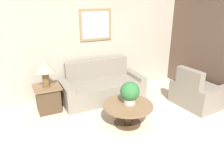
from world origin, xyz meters
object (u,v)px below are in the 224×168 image
coffee_table (128,110)px  potted_plant_on_table (130,92)px  armchair (197,93)px  table_lamp (44,68)px  side_table (48,98)px  couch_main (102,87)px

coffee_table → potted_plant_on_table: size_ratio=2.18×
armchair → potted_plant_on_table: size_ratio=2.41×
coffee_table → table_lamp: bearing=136.0°
table_lamp → side_table: bearing=0.0°
couch_main → armchair: size_ratio=1.84×
side_table → armchair: bearing=-21.0°
armchair → potted_plant_on_table: armchair is taller
couch_main → potted_plant_on_table: couch_main is taller
table_lamp → potted_plant_on_table: 1.89m
table_lamp → couch_main: bearing=2.1°
coffee_table → side_table: (-1.32, 1.27, -0.02)m
side_table → table_lamp: bearing=180.0°
potted_plant_on_table → couch_main: bearing=91.3°
side_table → table_lamp: size_ratio=0.97×
coffee_table → potted_plant_on_table: bearing=18.7°
couch_main → side_table: (-1.33, -0.05, 0.00)m
coffee_table → table_lamp: size_ratio=1.64×
couch_main → table_lamp: table_lamp is taller
table_lamp → armchair: bearing=-21.0°
coffee_table → side_table: bearing=136.0°
armchair → side_table: size_ratio=1.86×
coffee_table → side_table: side_table is taller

